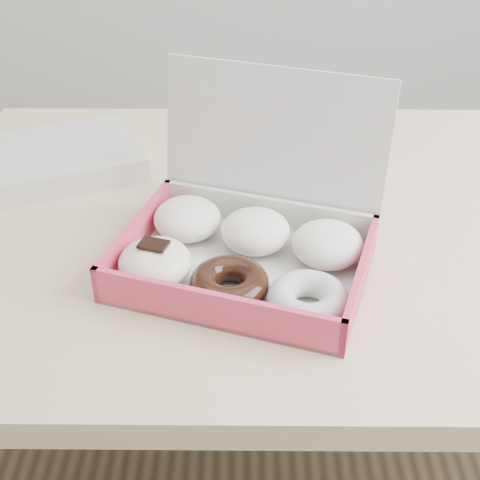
{
  "coord_description": "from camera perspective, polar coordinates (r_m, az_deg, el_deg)",
  "views": [
    {
      "loc": [
        -0.11,
        -0.86,
        1.3
      ],
      "look_at": [
        -0.12,
        -0.15,
        0.81
      ],
      "focal_mm": 50.0,
      "sensor_mm": 36.0,
      "label": 1
    }
  ],
  "objects": [
    {
      "name": "table",
      "position": [
        1.07,
        6.43,
        -1.54
      ],
      "size": [
        1.2,
        0.8,
        0.75
      ],
      "color": "tan",
      "rests_on": "ground"
    },
    {
      "name": "newspapers",
      "position": [
        1.18,
        -14.86,
        6.79
      ],
      "size": [
        0.31,
        0.28,
        0.04
      ],
      "primitive_type": "cube",
      "rotation": [
        0.0,
        0.0,
        0.39
      ],
      "color": "silver",
      "rests_on": "table"
    },
    {
      "name": "donut_box",
      "position": [
        0.89,
        0.44,
        -0.22
      ],
      "size": [
        0.39,
        0.36,
        0.23
      ],
      "rotation": [
        0.0,
        0.0,
        -0.31
      ],
      "color": "silver",
      "rests_on": "table"
    }
  ]
}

